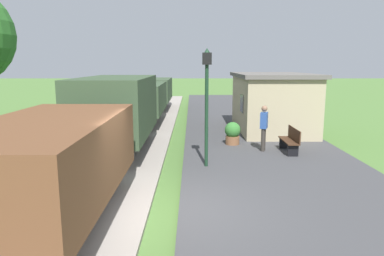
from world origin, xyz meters
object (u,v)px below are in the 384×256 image
bench_down_platform (250,108)px  person_waiting (264,126)px  bench_near_hut (291,140)px  freight_train (131,107)px  lamp_post_near (207,86)px  potted_planter (233,133)px  station_hut (272,102)px

bench_down_platform → person_waiting: size_ratio=0.88×
bench_near_hut → person_waiting: 1.09m
freight_train → bench_near_hut: (6.54, -3.90, -0.76)m
freight_train → person_waiting: 6.67m
freight_train → bench_down_platform: freight_train is taller
lamp_post_near → bench_near_hut: bearing=29.4°
bench_near_hut → person_waiting: bearing=165.5°
bench_down_platform → potted_planter: (-1.99, -8.20, 0.00)m
station_hut → lamp_post_near: size_ratio=1.57×
freight_train → station_hut: size_ratio=4.48×
bench_near_hut → lamp_post_near: lamp_post_near is taller
potted_planter → station_hut: bearing=55.0°
station_hut → bench_down_platform: bearing=93.0°
bench_down_platform → lamp_post_near: bearing=-105.7°
person_waiting → potted_planter: (-1.04, 1.08, -0.46)m
lamp_post_near → freight_train: bearing=120.5°
bench_down_platform → lamp_post_near: (-3.18, -11.33, 2.08)m
person_waiting → station_hut: bearing=-86.3°
bench_down_platform → person_waiting: bearing=-95.9°
lamp_post_near → person_waiting: bearing=42.5°
person_waiting → lamp_post_near: (-2.23, -2.04, 1.62)m
bench_down_platform → potted_planter: size_ratio=1.64×
freight_train → lamp_post_near: (3.35, -5.69, 1.32)m
person_waiting → potted_planter: person_waiting is taller
freight_train → potted_planter: (4.54, -2.57, -0.76)m
bench_near_hut → potted_planter: potted_planter is taller
freight_train → potted_planter: bearing=-29.5°
station_hut → potted_planter: bearing=-125.0°
station_hut → lamp_post_near: bearing=-118.5°
station_hut → potted_planter: size_ratio=6.33×
freight_train → bench_down_platform: bearing=40.7°
potted_planter → lamp_post_near: size_ratio=0.25×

